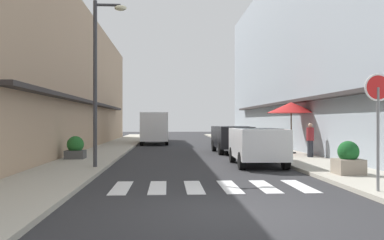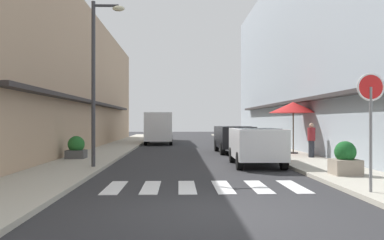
{
  "view_description": "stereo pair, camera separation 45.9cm",
  "coord_description": "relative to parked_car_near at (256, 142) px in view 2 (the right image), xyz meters",
  "views": [
    {
      "loc": [
        -1.16,
        -7.89,
        1.76
      ],
      "look_at": [
        -0.11,
        10.11,
        1.79
      ],
      "focal_mm": 38.7,
      "sensor_mm": 36.0,
      "label": 1
    },
    {
      "loc": [
        -0.7,
        -7.91,
        1.76
      ],
      "look_at": [
        -0.11,
        10.11,
        1.79
      ],
      "focal_mm": 38.7,
      "sensor_mm": 36.0,
      "label": 2
    }
  ],
  "objects": [
    {
      "name": "planter_midblock",
      "position": [
        -7.49,
        2.27,
        -0.35
      ],
      "size": [
        0.81,
        0.81,
        0.98
      ],
      "color": "#4C4C4C",
      "rests_on": "sidewalk_left"
    },
    {
      "name": "planter_corner",
      "position": [
        2.06,
        -3.54,
        -0.35
      ],
      "size": [
        0.81,
        0.81,
        1.02
      ],
      "color": "gray",
      "rests_on": "sidewalk_right"
    },
    {
      "name": "ground_plane",
      "position": [
        -2.32,
        7.61,
        -0.92
      ],
      "size": [
        86.1,
        86.1,
        0.0
      ],
      "primitive_type": "plane",
      "color": "#2B2B2D"
    },
    {
      "name": "cafe_umbrella",
      "position": [
        2.75,
        4.64,
        1.5
      ],
      "size": [
        2.45,
        2.45,
        2.58
      ],
      "color": "#262626",
      "rests_on": "sidewalk_right"
    },
    {
      "name": "parked_car_near",
      "position": [
        0.0,
        0.0,
        0.0
      ],
      "size": [
        1.91,
        4.01,
        1.47
      ],
      "color": "silver",
      "rests_on": "ground_plane"
    },
    {
      "name": "parked_car_mid",
      "position": [
        0.0,
        6.48,
        -0.0
      ],
      "size": [
        1.89,
        3.95,
        1.47
      ],
      "color": "black",
      "rests_on": "ground_plane"
    },
    {
      "name": "round_street_sign",
      "position": [
        1.4,
        -6.6,
        1.3
      ],
      "size": [
        0.65,
        0.07,
        2.74
      ],
      "color": "slate",
      "rests_on": "sidewalk_right"
    },
    {
      "name": "building_row_left",
      "position": [
        -10.67,
        8.57,
        3.26
      ],
      "size": [
        5.5,
        37.22,
        8.37
      ],
      "color": "tan",
      "rests_on": "ground_plane"
    },
    {
      "name": "building_row_right",
      "position": [
        6.03,
        8.57,
        4.93
      ],
      "size": [
        5.5,
        37.22,
        11.71
      ],
      "color": "#939EA8",
      "rests_on": "ground_plane"
    },
    {
      "name": "street_lamp",
      "position": [
        -5.89,
        -1.05,
        2.78
      ],
      "size": [
        1.19,
        0.28,
        5.93
      ],
      "color": "#38383D",
      "rests_on": "sidewalk_left"
    },
    {
      "name": "sidewalk_right",
      "position": [
        2.29,
        7.61,
        -0.86
      ],
      "size": [
        2.48,
        54.79,
        0.12
      ],
      "primitive_type": "cube",
      "color": "#ADA899",
      "rests_on": "ground_plane"
    },
    {
      "name": "crosswalk",
      "position": [
        -2.32,
        -5.04,
        -0.91
      ],
      "size": [
        5.2,
        2.2,
        0.01
      ],
      "color": "silver",
      "rests_on": "ground_plane"
    },
    {
      "name": "pedestrian_walking_near",
      "position": [
        2.95,
        2.39,
        0.0
      ],
      "size": [
        0.34,
        0.34,
        1.54
      ],
      "rotation": [
        0.0,
        0.0,
        0.6
      ],
      "color": "#282B33",
      "rests_on": "sidewalk_right"
    },
    {
      "name": "sidewalk_left",
      "position": [
        -6.93,
        7.61,
        -0.86
      ],
      "size": [
        2.48,
        54.79,
        0.12
      ],
      "primitive_type": "cube",
      "color": "#ADA899",
      "rests_on": "ground_plane"
    },
    {
      "name": "delivery_van",
      "position": [
        -4.49,
        15.34,
        0.49
      ],
      "size": [
        2.08,
        5.43,
        2.37
      ],
      "color": "silver",
      "rests_on": "ground_plane"
    }
  ]
}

